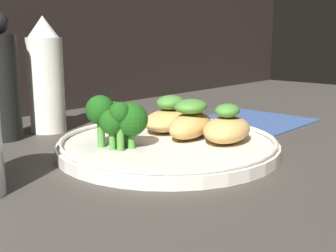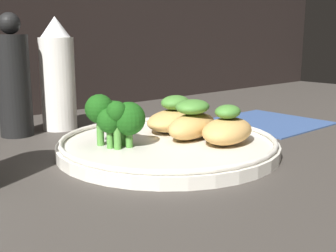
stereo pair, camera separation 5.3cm
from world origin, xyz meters
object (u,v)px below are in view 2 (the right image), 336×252
Objects in this scene: plate at (168,145)px; sauce_bottle at (58,76)px; broccoli_bunch at (116,116)px; pepper_grinder at (14,81)px.

plate is 23.17cm from sauce_bottle.
sauce_bottle is at bearing 82.24° from broccoli_bunch.
broccoli_bunch is (-6.20, 2.28, 4.08)cm from plate.
sauce_bottle is at bearing 99.31° from plate.
pepper_grinder is (-4.29, 19.42, 2.97)cm from broccoli_bunch.
pepper_grinder reaches higher than sauce_bottle.
plate is 1.60× the size of sauce_bottle.
plate is at bearing -80.69° from sauce_bottle.
plate is 25.11cm from pepper_grinder.
sauce_bottle reaches higher than broccoli_bunch.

